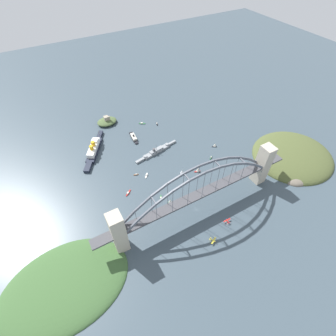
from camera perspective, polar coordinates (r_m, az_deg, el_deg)
The scene contains 22 objects.
ground_plane at distance 342.66m, azimuth 6.60°, elevation -9.43°, with size 1400.00×1400.00×0.00m, color #3D4C56.
harbor_arch_bridge at distance 314.42m, azimuth 7.14°, elevation -5.90°, with size 279.84×17.09×82.04m.
headland_west_shore at distance 317.40m, azimuth -22.87°, elevation -24.13°, with size 141.46×100.10×17.38m.
headland_east_shore at distance 453.06m, azimuth 26.72°, elevation 2.17°, with size 131.41×124.27×28.46m.
ocean_liner at distance 429.48m, azimuth -16.72°, elevation 4.22°, with size 59.13×88.47×18.81m.
naval_cruiser at distance 412.20m, azimuth -2.77°, elevation 3.90°, with size 82.28×19.37×16.44m.
harbor_ferry_steamer at distance 443.23m, azimuth -7.92°, elevation 7.02°, with size 9.42×34.34×7.90m.
fort_island_mid_harbor at distance 486.12m, azimuth -13.91°, elevation 10.41°, with size 36.26×29.10×16.38m.
seaplane_taxiing_near_bridge at distance 319.80m, azimuth 10.32°, elevation -16.14°, with size 10.01×8.73×4.94m.
seaplane_second_in_formation at distance 337.37m, azimuth 13.48°, elevation -11.81°, with size 10.54×7.26×4.80m.
small_boat_0 at distance 377.31m, azimuth 3.30°, elevation -0.84°, with size 9.99×5.95×10.23m.
small_boat_1 at distance 409.37m, azimuth 9.87°, elevation 2.37°, with size 7.79×5.70×2.40m.
small_boat_2 at distance 476.06m, azimuth -6.01°, elevation 10.19°, with size 11.46×8.38×2.41m.
small_boat_3 at distance 382.72m, azimuth 6.97°, elevation -0.35°, with size 9.82×6.57×9.84m.
small_boat_4 at distance 473.17m, azimuth -2.57°, elevation 10.15°, with size 4.25×10.53×2.14m.
small_boat_5 at distance 378.38m, azimuth -4.99°, elevation -1.70°, with size 8.41×9.70×2.19m.
small_boat_6 at distance 342.44m, azimuth 0.54°, elevation -7.65°, with size 7.69×7.62×9.88m.
small_boat_7 at distance 360.11m, azimuth -9.17°, elevation -5.70°, with size 10.87×8.93×2.31m.
small_boat_8 at distance 429.71m, azimuth 10.78°, elevation 5.27°, with size 8.65×5.53×7.70m.
small_boat_9 at distance 381.21m, azimuth -7.36°, elevation -1.51°, with size 7.73×2.78×1.98m.
small_boat_10 at distance 350.69m, azimuth -1.64°, elevation -6.86°, with size 5.28×9.10×2.16m.
channel_marker_buoy at distance 384.98m, azimuth 8.72°, elevation -1.00°, with size 2.20×2.20×2.75m.
Camera 1 is at (-125.93, -145.43, 283.56)m, focal length 26.44 mm.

